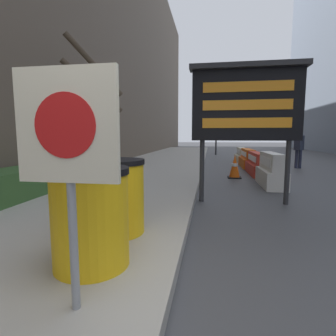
{
  "coord_description": "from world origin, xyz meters",
  "views": [
    {
      "loc": [
        0.3,
        -1.75,
        1.4
      ],
      "look_at": [
        -1.28,
        7.98,
        0.2
      ],
      "focal_mm": 28.0,
      "sensor_mm": 36.0,
      "label": 1
    }
  ],
  "objects_px": {
    "jersey_barrier_red_striped": "(256,165)",
    "traffic_cone_mid": "(275,167)",
    "pedestrian_worker": "(299,146)",
    "jersey_barrier_orange_far": "(248,159)",
    "message_board": "(246,104)",
    "jersey_barrier_white": "(271,172)",
    "barrel_drum_middle": "(116,196)",
    "warning_sign": "(68,143)",
    "jersey_barrier_cream": "(242,156)",
    "traffic_light_near_curb": "(217,113)",
    "traffic_cone_near": "(235,167)",
    "barrel_drum_foreground": "(91,217)"
  },
  "relations": [
    {
      "from": "jersey_barrier_red_striped",
      "to": "jersey_barrier_cream",
      "type": "xyz_separation_m",
      "value": [
        -0.0,
        4.64,
        -0.01
      ]
    },
    {
      "from": "jersey_barrier_orange_far",
      "to": "traffic_light_near_curb",
      "type": "height_order",
      "value": "traffic_light_near_curb"
    },
    {
      "from": "traffic_light_near_curb",
      "to": "jersey_barrier_cream",
      "type": "bearing_deg",
      "value": -76.48
    },
    {
      "from": "barrel_drum_foreground",
      "to": "traffic_cone_near",
      "type": "relative_size",
      "value": 1.21
    },
    {
      "from": "jersey_barrier_red_striped",
      "to": "jersey_barrier_orange_far",
      "type": "distance_m",
      "value": 2.32
    },
    {
      "from": "barrel_drum_foreground",
      "to": "jersey_barrier_red_striped",
      "type": "bearing_deg",
      "value": 70.11
    },
    {
      "from": "message_board",
      "to": "jersey_barrier_orange_far",
      "type": "bearing_deg",
      "value": 81.57
    },
    {
      "from": "traffic_cone_near",
      "to": "traffic_light_near_curb",
      "type": "xyz_separation_m",
      "value": [
        -0.41,
        11.03,
        2.75
      ]
    },
    {
      "from": "barrel_drum_middle",
      "to": "jersey_barrier_white",
      "type": "distance_m",
      "value": 5.35
    },
    {
      "from": "barrel_drum_middle",
      "to": "traffic_cone_near",
      "type": "distance_m",
      "value": 6.17
    },
    {
      "from": "traffic_cone_mid",
      "to": "jersey_barrier_orange_far",
      "type": "bearing_deg",
      "value": 104.62
    },
    {
      "from": "warning_sign",
      "to": "pedestrian_worker",
      "type": "bearing_deg",
      "value": 65.79
    },
    {
      "from": "jersey_barrier_orange_far",
      "to": "pedestrian_worker",
      "type": "distance_m",
      "value": 2.21
    },
    {
      "from": "message_board",
      "to": "traffic_cone_mid",
      "type": "relative_size",
      "value": 4.89
    },
    {
      "from": "jersey_barrier_white",
      "to": "jersey_barrier_cream",
      "type": "height_order",
      "value": "jersey_barrier_white"
    },
    {
      "from": "barrel_drum_foreground",
      "to": "barrel_drum_middle",
      "type": "relative_size",
      "value": 1.0
    },
    {
      "from": "message_board",
      "to": "jersey_barrier_white",
      "type": "relative_size",
      "value": 1.63
    },
    {
      "from": "jersey_barrier_white",
      "to": "traffic_light_near_curb",
      "type": "distance_m",
      "value": 12.71
    },
    {
      "from": "jersey_barrier_cream",
      "to": "traffic_light_near_curb",
      "type": "bearing_deg",
      "value": 103.52
    },
    {
      "from": "message_board",
      "to": "jersey_barrier_red_striped",
      "type": "height_order",
      "value": "message_board"
    },
    {
      "from": "message_board",
      "to": "jersey_barrier_red_striped",
      "type": "relative_size",
      "value": 1.29
    },
    {
      "from": "warning_sign",
      "to": "message_board",
      "type": "height_order",
      "value": "message_board"
    },
    {
      "from": "barrel_drum_middle",
      "to": "jersey_barrier_red_striped",
      "type": "height_order",
      "value": "barrel_drum_middle"
    },
    {
      "from": "message_board",
      "to": "jersey_barrier_cream",
      "type": "relative_size",
      "value": 1.56
    },
    {
      "from": "pedestrian_worker",
      "to": "jersey_barrier_orange_far",
      "type": "bearing_deg",
      "value": -53.41
    },
    {
      "from": "jersey_barrier_orange_far",
      "to": "jersey_barrier_red_striped",
      "type": "bearing_deg",
      "value": -90.0
    },
    {
      "from": "barrel_drum_middle",
      "to": "traffic_cone_near",
      "type": "relative_size",
      "value": 1.21
    },
    {
      "from": "traffic_cone_mid",
      "to": "pedestrian_worker",
      "type": "xyz_separation_m",
      "value": [
        1.49,
        2.27,
        0.7
      ]
    },
    {
      "from": "barrel_drum_foreground",
      "to": "jersey_barrier_cream",
      "type": "bearing_deg",
      "value": 77.24
    },
    {
      "from": "traffic_light_near_curb",
      "to": "jersey_barrier_orange_far",
      "type": "bearing_deg",
      "value": -80.48
    },
    {
      "from": "traffic_cone_near",
      "to": "jersey_barrier_red_striped",
      "type": "bearing_deg",
      "value": 50.4
    },
    {
      "from": "barrel_drum_middle",
      "to": "traffic_cone_mid",
      "type": "relative_size",
      "value": 1.64
    },
    {
      "from": "jersey_barrier_red_striped",
      "to": "pedestrian_worker",
      "type": "height_order",
      "value": "pedestrian_worker"
    },
    {
      "from": "jersey_barrier_orange_far",
      "to": "barrel_drum_middle",
      "type": "bearing_deg",
      "value": -107.37
    },
    {
      "from": "barrel_drum_foreground",
      "to": "pedestrian_worker",
      "type": "xyz_separation_m",
      "value": [
        4.93,
        9.93,
        0.34
      ]
    },
    {
      "from": "barrel_drum_middle",
      "to": "traffic_cone_mid",
      "type": "height_order",
      "value": "barrel_drum_middle"
    },
    {
      "from": "message_board",
      "to": "traffic_light_near_curb",
      "type": "xyz_separation_m",
      "value": [
        -0.28,
        14.4,
        1.09
      ]
    },
    {
      "from": "jersey_barrier_orange_far",
      "to": "traffic_cone_near",
      "type": "xyz_separation_m",
      "value": [
        -0.88,
        -3.38,
        0.02
      ]
    },
    {
      "from": "barrel_drum_foreground",
      "to": "traffic_cone_mid",
      "type": "bearing_deg",
      "value": 65.84
    },
    {
      "from": "warning_sign",
      "to": "jersey_barrier_cream",
      "type": "distance_m",
      "value": 13.34
    },
    {
      "from": "barrel_drum_foreground",
      "to": "jersey_barrier_red_striped",
      "type": "height_order",
      "value": "barrel_drum_foreground"
    },
    {
      "from": "warning_sign",
      "to": "pedestrian_worker",
      "type": "distance_m",
      "value": 11.6
    },
    {
      "from": "traffic_cone_near",
      "to": "traffic_light_near_curb",
      "type": "distance_m",
      "value": 11.37
    },
    {
      "from": "warning_sign",
      "to": "jersey_barrier_cream",
      "type": "height_order",
      "value": "warning_sign"
    },
    {
      "from": "jersey_barrier_cream",
      "to": "jersey_barrier_red_striped",
      "type": "bearing_deg",
      "value": -90.0
    },
    {
      "from": "barrel_drum_middle",
      "to": "jersey_barrier_red_striped",
      "type": "bearing_deg",
      "value": 67.3
    },
    {
      "from": "jersey_barrier_red_striped",
      "to": "traffic_cone_mid",
      "type": "height_order",
      "value": "jersey_barrier_red_striped"
    },
    {
      "from": "traffic_cone_mid",
      "to": "pedestrian_worker",
      "type": "height_order",
      "value": "pedestrian_worker"
    },
    {
      "from": "barrel_drum_middle",
      "to": "barrel_drum_foreground",
      "type": "bearing_deg",
      "value": -85.22
    },
    {
      "from": "message_board",
      "to": "traffic_cone_near",
      "type": "xyz_separation_m",
      "value": [
        0.12,
        3.37,
        -1.66
      ]
    }
  ]
}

